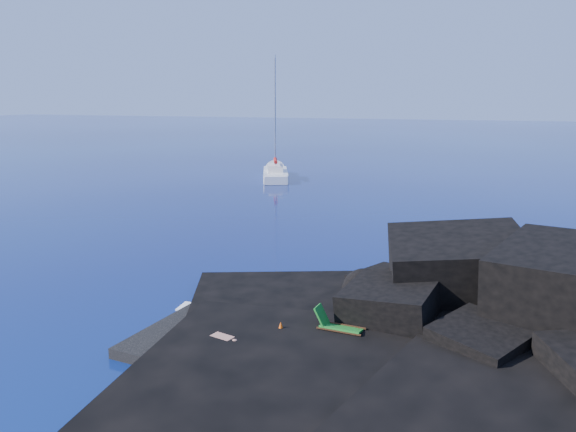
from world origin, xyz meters
The scene contains 9 objects.
ground centered at (0.00, 0.00, 0.00)m, with size 400.00×400.00×0.00m, color #030336.
headland centered at (13.00, 3.00, 0.00)m, with size 24.00×24.00×3.60m, color black, non-canonical shape.
beach centered at (4.50, 0.50, 0.00)m, with size 8.50×6.00×0.70m, color black.
surf_foam centered at (5.00, 5.00, 0.00)m, with size 10.00×8.00×0.06m, color white, non-canonical shape.
sailboat centered at (-9.62, 37.29, 0.00)m, with size 2.40×11.43×11.98m, color white, non-canonical shape.
deck_chair centered at (6.66, 1.27, 0.89)m, with size 1.57×0.68×1.08m, color #197121, non-canonical shape.
towel centered at (3.22, -0.54, 0.37)m, with size 1.69×0.80×0.04m, color silver.
sunbather centered at (3.22, -0.54, 0.53)m, with size 1.61×0.50×0.27m, color #B5755F, non-canonical shape.
marker_cone centered at (4.74, 0.73, 0.60)m, with size 0.33×0.33×0.50m, color #E04F0B.
Camera 1 is at (10.89, -15.54, 8.10)m, focal length 35.00 mm.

